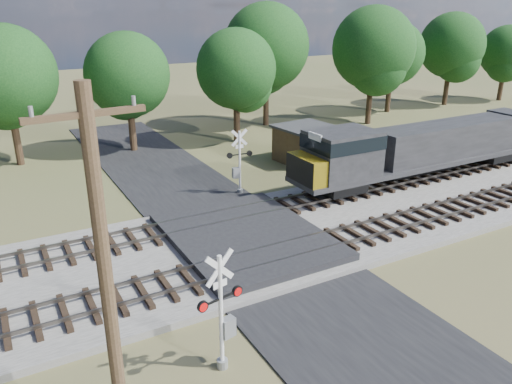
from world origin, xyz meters
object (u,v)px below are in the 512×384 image
crossing_signal_far (238,168)px  equipment_shed (306,144)px  crossing_signal_near (223,321)px  utility_pole (107,291)px

crossing_signal_far → equipment_shed: size_ratio=0.95×
crossing_signal_near → equipment_shed: 23.62m
crossing_signal_far → utility_pole: utility_pole is taller
crossing_signal_far → utility_pole: (-11.55, -16.33, 3.49)m
crossing_signal_far → equipment_shed: bearing=-147.9°
crossing_signal_near → utility_pole: (-3.82, -2.22, 3.45)m
crossing_signal_near → equipment_shed: crossing_signal_near is taller
crossing_signal_near → equipment_shed: bearing=37.4°
crossing_signal_far → utility_pole: size_ratio=0.42×
utility_pole → equipment_shed: (19.20, 20.14, -3.84)m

